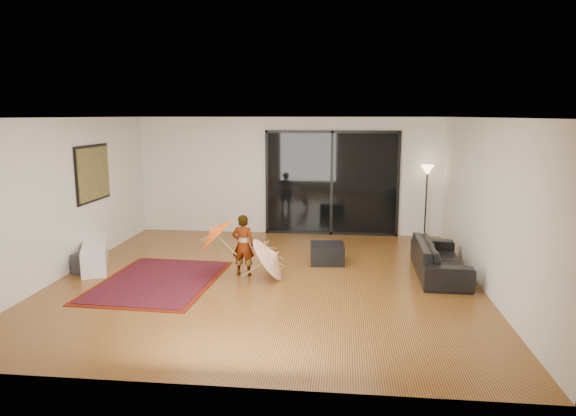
# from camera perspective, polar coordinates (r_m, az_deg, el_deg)

# --- Properties ---
(floor) EXTENTS (7.00, 7.00, 0.00)m
(floor) POSITION_cam_1_polar(r_m,az_deg,el_deg) (8.78, -2.39, -7.91)
(floor) COLOR #9C682A
(floor) RESTS_ON ground
(ceiling) EXTENTS (7.00, 7.00, 0.00)m
(ceiling) POSITION_cam_1_polar(r_m,az_deg,el_deg) (8.34, -2.53, 10.01)
(ceiling) COLOR white
(ceiling) RESTS_ON wall_back
(wall_back) EXTENTS (7.00, 0.00, 7.00)m
(wall_back) POSITION_cam_1_polar(r_m,az_deg,el_deg) (11.89, 0.05, 3.57)
(wall_back) COLOR silver
(wall_back) RESTS_ON floor
(wall_front) EXTENTS (7.00, 0.00, 7.00)m
(wall_front) POSITION_cam_1_polar(r_m,az_deg,el_deg) (5.10, -8.35, -5.63)
(wall_front) COLOR silver
(wall_front) RESTS_ON floor
(wall_left) EXTENTS (0.00, 7.00, 7.00)m
(wall_left) POSITION_cam_1_polar(r_m,az_deg,el_deg) (9.61, -23.56, 1.12)
(wall_left) COLOR silver
(wall_left) RESTS_ON floor
(wall_right) EXTENTS (0.00, 7.00, 7.00)m
(wall_right) POSITION_cam_1_polar(r_m,az_deg,el_deg) (8.66, 21.11, 0.36)
(wall_right) COLOR silver
(wall_right) RESTS_ON floor
(sliding_door) EXTENTS (3.06, 0.07, 2.40)m
(sliding_door) POSITION_cam_1_polar(r_m,az_deg,el_deg) (11.81, 4.87, 2.76)
(sliding_door) COLOR black
(sliding_door) RESTS_ON wall_back
(painting) EXTENTS (0.04, 1.28, 1.08)m
(painting) POSITION_cam_1_polar(r_m,az_deg,el_deg) (10.43, -20.81, 3.62)
(painting) COLOR black
(painting) RESTS_ON wall_left
(media_console) EXTENTS (1.03, 1.64, 0.45)m
(media_console) POSITION_cam_1_polar(r_m,az_deg,el_deg) (10.10, -20.63, -4.80)
(media_console) COLOR white
(media_console) RESTS_ON floor
(speaker) EXTENTS (0.38, 0.38, 0.34)m
(speaker) POSITION_cam_1_polar(r_m,az_deg,el_deg) (9.75, -21.74, -5.74)
(speaker) COLOR #424244
(speaker) RESTS_ON floor
(persian_rug) EXTENTS (1.98, 2.67, 0.02)m
(persian_rug) POSITION_cam_1_polar(r_m,az_deg,el_deg) (8.91, -14.18, -7.88)
(persian_rug) COLOR #601508
(persian_rug) RESTS_ON floor
(sofa) EXTENTS (0.83, 2.02, 0.58)m
(sofa) POSITION_cam_1_polar(r_m,az_deg,el_deg) (9.30, 16.52, -5.41)
(sofa) COLOR black
(sofa) RESTS_ON floor
(ottoman) EXTENTS (0.67, 0.67, 0.36)m
(ottoman) POSITION_cam_1_polar(r_m,az_deg,el_deg) (9.70, 4.38, -5.05)
(ottoman) COLOR black
(ottoman) RESTS_ON floor
(floor_lamp) EXTENTS (0.29, 0.29, 1.66)m
(floor_lamp) POSITION_cam_1_polar(r_m,az_deg,el_deg) (11.73, 15.18, 2.93)
(floor_lamp) COLOR black
(floor_lamp) RESTS_ON floor
(child) EXTENTS (0.40, 0.28, 1.07)m
(child) POSITION_cam_1_polar(r_m,az_deg,el_deg) (8.88, -5.00, -4.12)
(child) COLOR #999999
(child) RESTS_ON floor
(parasol_orange) EXTENTS (0.70, 0.81, 0.87)m
(parasol_orange) POSITION_cam_1_polar(r_m,az_deg,el_deg) (8.91, -8.56, -2.83)
(parasol_orange) COLOR #F1530C
(parasol_orange) RESTS_ON child
(parasol_white) EXTENTS (0.63, 0.82, 0.93)m
(parasol_white) POSITION_cam_1_polar(r_m,az_deg,el_deg) (8.65, -1.27, -4.68)
(parasol_white) COLOR white
(parasol_white) RESTS_ON floor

